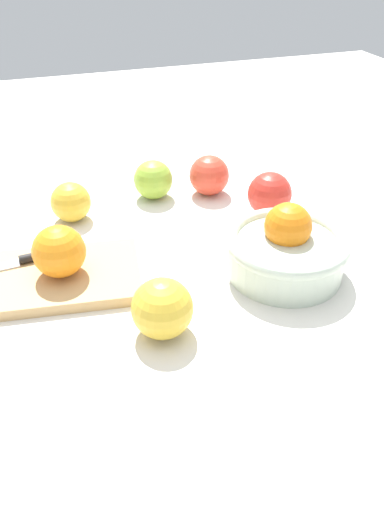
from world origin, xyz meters
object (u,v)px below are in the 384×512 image
(orange_on_board, at_px, (59,251))
(bowl, at_px, (286,249))
(apple_front_left_3, at_px, (209,175))
(apple_back_right, at_px, (162,308))
(apple_front_right, at_px, (71,202))
(cutting_board, at_px, (60,278))
(knife, at_px, (12,263))
(apple_front_left, at_px, (153,180))
(apple_front_left_2, at_px, (270,194))

(orange_on_board, bearing_deg, bowl, 166.25)
(apple_front_left_3, xyz_separation_m, apple_back_right, (0.20, 0.37, 0.00))
(apple_front_right, bearing_deg, apple_front_left_3, -176.05)
(cutting_board, xyz_separation_m, apple_back_right, (-0.12, 0.16, 0.03))
(knife, xyz_separation_m, apple_front_left_3, (-0.39, -0.16, 0.02))
(apple_front_left, bearing_deg, orange_on_board, 48.37)
(orange_on_board, xyz_separation_m, apple_front_right, (-0.04, -0.19, -0.02))
(cutting_board, height_order, apple_back_right, apple_back_right)
(cutting_board, height_order, apple_front_left_2, apple_front_left_2)
(cutting_board, xyz_separation_m, apple_front_right, (-0.04, -0.19, 0.03))
(bowl, bearing_deg, cutting_board, -13.92)
(bowl, height_order, apple_front_right, bowl)
(orange_on_board, bearing_deg, apple_front_left_2, -166.10)
(orange_on_board, relative_size, apple_front_right, 1.09)
(knife, relative_size, apple_front_left_3, 1.96)
(cutting_board, distance_m, apple_front_left, 0.31)
(orange_on_board, relative_size, apple_front_left_3, 1.00)
(knife, distance_m, apple_front_right, 0.18)
(bowl, height_order, apple_front_left, bowl)
(cutting_board, relative_size, apple_front_left, 3.18)
(orange_on_board, height_order, apple_front_right, orange_on_board)
(bowl, bearing_deg, apple_front_left_3, -86.29)
(knife, bearing_deg, apple_back_right, 132.67)
(orange_on_board, bearing_deg, apple_front_left, -131.63)
(apple_front_left_3, bearing_deg, apple_front_left_2, 124.26)
(apple_front_left, distance_m, apple_back_right, 0.40)
(cutting_board, bearing_deg, orange_on_board, 156.39)
(cutting_board, distance_m, apple_back_right, 0.20)
(cutting_board, relative_size, apple_front_left_2, 2.97)
(bowl, distance_m, cutting_board, 0.35)
(apple_front_left_3, relative_size, apple_front_right, 1.09)
(apple_front_right, bearing_deg, knife, 52.84)
(apple_front_right, bearing_deg, apple_front_left, -166.86)
(knife, relative_size, apple_front_right, 2.14)
(cutting_board, xyz_separation_m, knife, (0.07, -0.04, 0.01))
(orange_on_board, height_order, knife, orange_on_board)
(apple_front_left, distance_m, apple_front_right, 0.17)
(bowl, bearing_deg, apple_front_right, -42.88)
(knife, xyz_separation_m, apple_front_left_2, (-0.46, -0.05, 0.02))
(knife, height_order, apple_back_right, apple_back_right)
(bowl, distance_m, knife, 0.42)
(knife, xyz_separation_m, apple_back_right, (-0.19, 0.20, 0.02))
(orange_on_board, xyz_separation_m, apple_front_left_2, (-0.39, -0.10, -0.02))
(apple_front_left, xyz_separation_m, apple_back_right, (0.09, 0.39, 0.00))
(bowl, distance_m, apple_front_left_2, 0.19)
(cutting_board, height_order, apple_front_left_3, apple_front_left_3)
(apple_back_right, bearing_deg, apple_front_left, -103.20)
(apple_front_left, height_order, apple_back_right, apple_back_right)
(orange_on_board, bearing_deg, apple_back_right, 126.24)
(bowl, xyz_separation_m, apple_front_right, (0.29, -0.27, -0.01))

